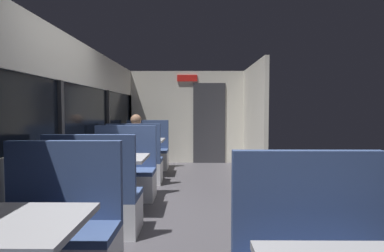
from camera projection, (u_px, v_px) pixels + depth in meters
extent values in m
cube|color=#423F44|center=(180.00, 221.00, 3.88)|extent=(3.30, 9.20, 0.02)
cube|color=beige|center=(60.00, 182.00, 3.87)|extent=(0.08, 8.40, 0.95)
cube|color=beige|center=(58.00, 55.00, 3.79)|extent=(0.08, 8.40, 0.60)
cube|color=black|center=(58.00, 112.00, 3.82)|extent=(0.03, 8.40, 0.75)
cube|color=#2D2D30|center=(61.00, 112.00, 3.82)|extent=(0.06, 0.08, 0.75)
cube|color=#2D2D30|center=(108.00, 111.00, 5.92)|extent=(0.06, 0.08, 0.75)
cube|color=#2D2D30|center=(131.00, 110.00, 8.02)|extent=(0.06, 0.08, 0.75)
cube|color=beige|center=(187.00, 117.00, 8.02)|extent=(2.90, 0.08, 2.30)
cube|color=#333338|center=(209.00, 123.00, 7.97)|extent=(0.80, 0.04, 2.00)
cube|color=red|center=(187.00, 78.00, 7.90)|extent=(0.50, 0.03, 0.16)
cube|color=beige|center=(254.00, 119.00, 6.81)|extent=(0.08, 2.40, 2.30)
cube|color=#99999E|center=(1.00, 224.00, 1.77)|extent=(0.90, 0.70, 0.04)
cube|color=#384C7A|center=(54.00, 232.00, 2.44)|extent=(0.95, 0.50, 0.06)
cube|color=#384C7A|center=(64.00, 180.00, 2.63)|extent=(0.95, 0.08, 0.65)
cylinder|color=#9E9EA3|center=(112.00, 187.00, 4.14)|extent=(0.10, 0.10, 0.70)
cube|color=#99999E|center=(111.00, 158.00, 4.12)|extent=(0.90, 0.70, 0.04)
cube|color=silver|center=(96.00, 215.00, 3.49)|extent=(0.95, 0.50, 0.39)
cube|color=#384C7A|center=(96.00, 195.00, 3.47)|extent=(0.95, 0.50, 0.06)
cube|color=#384C7A|center=(89.00, 166.00, 3.25)|extent=(0.95, 0.08, 0.65)
cube|color=silver|center=(123.00, 186.00, 4.81)|extent=(0.95, 0.50, 0.39)
cube|color=#384C7A|center=(123.00, 171.00, 4.79)|extent=(0.95, 0.50, 0.06)
cube|color=#384C7A|center=(126.00, 146.00, 4.98)|extent=(0.95, 0.08, 0.65)
cylinder|color=#9E9EA3|center=(142.00, 158.00, 6.49)|extent=(0.10, 0.10, 0.70)
cube|color=#99999E|center=(142.00, 140.00, 6.47)|extent=(0.90, 0.70, 0.04)
cube|color=silver|center=(136.00, 172.00, 5.84)|extent=(0.95, 0.50, 0.39)
cube|color=#384C7A|center=(136.00, 160.00, 5.83)|extent=(0.95, 0.50, 0.06)
cube|color=#384C7A|center=(133.00, 142.00, 5.60)|extent=(0.95, 0.08, 0.65)
cube|color=silver|center=(147.00, 161.00, 7.16)|extent=(0.95, 0.50, 0.39)
cube|color=#384C7A|center=(147.00, 151.00, 7.15)|extent=(0.95, 0.50, 0.06)
cube|color=#384C7A|center=(148.00, 134.00, 7.34)|extent=(0.95, 0.08, 0.65)
cube|color=#384C7A|center=(307.00, 201.00, 2.02)|extent=(0.95, 0.08, 0.65)
cube|color=#26262D|center=(136.00, 171.00, 5.84)|extent=(0.30, 0.36, 0.45)
cube|color=#99999E|center=(136.00, 142.00, 5.86)|extent=(0.34, 0.22, 0.60)
sphere|color=#8C664C|center=(136.00, 120.00, 5.86)|extent=(0.20, 0.20, 0.20)
cylinder|color=#99999E|center=(127.00, 140.00, 6.04)|extent=(0.07, 0.28, 0.07)
cylinder|color=#99999E|center=(148.00, 140.00, 6.04)|extent=(0.07, 0.28, 0.07)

